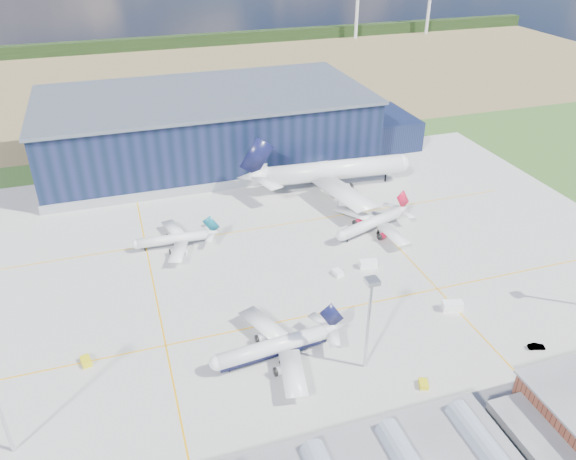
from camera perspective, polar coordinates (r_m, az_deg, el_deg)
The scene contains 18 objects.
ground at distance 144.17m, azimuth -0.91°, elevation -6.69°, with size 600.00×600.00×0.00m, color #2B4E1D.
apron at distance 151.96m, azimuth -2.03°, elevation -4.53°, with size 220.00×160.00×0.08m.
farmland at distance 343.29m, azimuth -12.22°, elevation 14.83°, with size 600.00×220.00×0.01m, color olive.
treeline at distance 420.09m, azimuth -13.75°, elevation 17.94°, with size 600.00×8.00×8.00m, color black.
hangar at distance 221.53m, azimuth -7.61°, elevation 10.09°, with size 145.00×62.00×26.10m.
light_mast_center at distance 115.75m, azimuth 8.28°, elevation -8.03°, with size 2.60×2.60×23.00m.
airliner_navy at distance 123.03m, azimuth -1.56°, elevation -11.12°, with size 32.21×31.51×10.50m, color silver, non-canonical shape.
airliner_red at distance 170.30m, azimuth 8.48°, elevation 1.20°, with size 30.66×29.99×10.00m, color silver, non-canonical shape.
airliner_widebody at distance 195.49m, azimuth 4.78°, elevation 7.03°, with size 62.27×60.92×20.31m, color silver, non-canonical shape.
airliner_regional at distance 164.88m, azimuth -11.68°, elevation -0.46°, with size 25.98×25.41×8.47m, color silver, non-canonical shape.
gse_tug_a at distance 132.31m, azimuth -19.83°, elevation -12.44°, with size 1.98×3.25×1.35m, color #D3C712.
gse_tug_b at distance 123.42m, azimuth 13.59°, elevation -14.98°, with size 1.76×2.64×1.14m, color #D3C712.
gse_van_a at distance 155.86m, azimuth 8.17°, elevation -3.42°, with size 2.14×4.89×2.14m, color white.
gse_cart_a at distance 151.97m, azimuth 5.10°, elevation -4.35°, with size 2.07×3.11×1.35m, color white.
gse_tug_c at distance 199.50m, azimuth -1.14°, elevation 4.64°, with size 1.92×3.06×1.34m, color #D3C712.
gse_cart_b at distance 162.97m, azimuth -10.72°, elevation -2.23°, with size 1.90×2.85×1.24m, color white.
gse_van_c at distance 144.59m, azimuth 16.36°, elevation -7.41°, with size 2.38×4.96×2.38m, color white.
car_b at distance 139.96m, azimuth 23.93°, elevation -10.78°, with size 1.33×3.82×1.26m, color #99999E.
Camera 1 is at (-33.55, -110.61, 86.17)m, focal length 35.00 mm.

